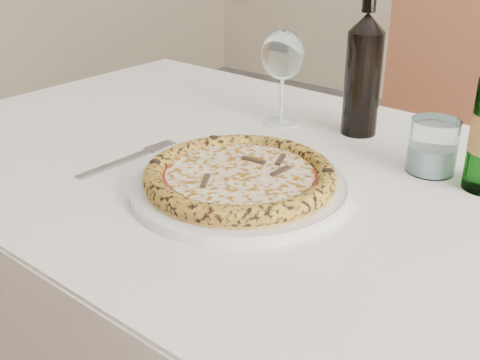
{
  "coord_description": "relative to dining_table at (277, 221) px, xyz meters",
  "views": [
    {
      "loc": [
        0.45,
        -0.48,
        1.15
      ],
      "look_at": [
        -0.05,
        0.15,
        0.78
      ],
      "focal_mm": 45.0,
      "sensor_mm": 36.0,
      "label": 1
    }
  ],
  "objects": [
    {
      "name": "pizza",
      "position": [
        -0.0,
        -0.1,
        0.12
      ],
      "size": [
        0.28,
        0.28,
        0.03
      ],
      "color": "gold",
      "rests_on": "plate"
    },
    {
      "name": "wine_glass",
      "position": [
        -0.13,
        0.19,
        0.22
      ],
      "size": [
        0.08,
        0.08,
        0.18
      ],
      "color": "silver",
      "rests_on": "dining_table"
    },
    {
      "name": "chair_far",
      "position": [
        -0.01,
        0.81,
        -0.13
      ],
      "size": [
        0.48,
        0.48,
        0.93
      ],
      "color": "brown",
      "rests_on": "floor"
    },
    {
      "name": "dining_table",
      "position": [
        0.0,
        0.0,
        0.0
      ],
      "size": [
        1.41,
        0.85,
        0.76
      ],
      "color": "brown",
      "rests_on": "floor"
    },
    {
      "name": "tumbler",
      "position": [
        0.19,
        0.15,
        0.13
      ],
      "size": [
        0.08,
        0.08,
        0.09
      ],
      "color": "white",
      "rests_on": "dining_table"
    },
    {
      "name": "fork",
      "position": [
        -0.22,
        -0.12,
        0.09
      ],
      "size": [
        0.03,
        0.21,
        0.0
      ],
      "color": "#8B919C",
      "rests_on": "dining_table"
    },
    {
      "name": "wine_bottle",
      "position": [
        0.01,
        0.24,
        0.21
      ],
      "size": [
        0.07,
        0.07,
        0.27
      ],
      "color": "black",
      "rests_on": "dining_table"
    },
    {
      "name": "plate",
      "position": [
        0.0,
        -0.1,
        0.1
      ],
      "size": [
        0.33,
        0.33,
        0.02
      ],
      "color": "white",
      "rests_on": "dining_table"
    }
  ]
}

